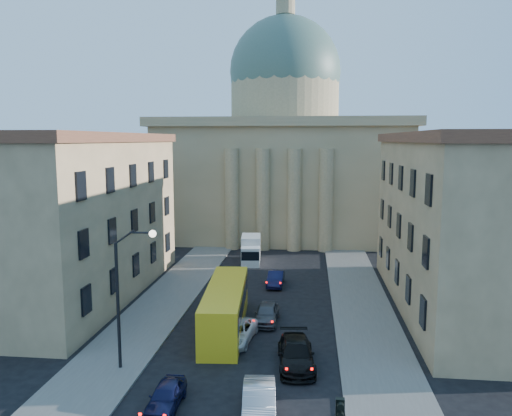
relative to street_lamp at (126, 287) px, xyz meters
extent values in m
cube|color=#5E5A56|center=(-1.53, 10.00, -5.21)|extent=(5.00, 60.00, 0.15)
cube|color=#5E5A56|center=(15.47, 10.00, -5.21)|extent=(5.00, 60.00, 0.15)
cube|color=#887954|center=(6.97, 48.00, 2.71)|extent=(34.00, 26.00, 16.00)
cube|color=#887954|center=(6.97, 48.00, 11.11)|extent=(35.50, 27.50, 1.20)
cylinder|color=#887954|center=(6.97, 48.00, 14.71)|extent=(16.00, 16.00, 8.00)
sphere|color=#496357|center=(6.97, 48.00, 18.71)|extent=(16.40, 16.40, 16.40)
cylinder|color=#887954|center=(6.97, 48.00, 28.21)|extent=(2.80, 2.80, 2.60)
cube|color=#887954|center=(-14.03, 46.00, 0.21)|extent=(13.00, 13.00, 11.00)
cone|color=#543124|center=(-14.03, 46.00, 7.71)|extent=(26.02, 26.02, 4.00)
cube|color=#887954|center=(27.97, 46.00, 0.21)|extent=(13.00, 13.00, 11.00)
cone|color=#543124|center=(27.97, 46.00, 7.71)|extent=(26.02, 26.02, 4.00)
cylinder|color=#887954|center=(0.97, 34.80, 1.21)|extent=(1.80, 1.80, 13.00)
cylinder|color=#887954|center=(4.97, 34.80, 1.21)|extent=(1.80, 1.80, 13.00)
cylinder|color=#887954|center=(8.97, 34.80, 1.21)|extent=(1.80, 1.80, 13.00)
cylinder|color=#887954|center=(12.97, 34.80, 1.21)|extent=(1.80, 1.80, 13.00)
cube|color=tan|center=(-10.03, 14.00, 1.71)|extent=(11.00, 26.00, 14.00)
cube|color=#543124|center=(-10.03, 14.00, 9.01)|extent=(11.60, 26.60, 0.80)
cube|color=tan|center=(23.97, 14.00, 1.71)|extent=(11.00, 26.00, 14.00)
cube|color=#543124|center=(23.97, 14.00, 9.01)|extent=(11.60, 26.60, 0.80)
cube|color=black|center=(12.27, -10.00, -1.54)|extent=(0.34, 0.22, 1.10)
cylinder|color=#FF0C05|center=(12.27, -10.12, -1.18)|extent=(0.20, 0.03, 0.20)
cylinder|color=orange|center=(12.27, -10.12, -1.54)|extent=(0.20, 0.03, 0.20)
cylinder|color=black|center=(-0.53, 0.00, -1.29)|extent=(0.20, 0.20, 8.00)
cylinder|color=black|center=(0.02, 0.00, 3.06)|extent=(1.30, 0.12, 0.96)
cylinder|color=black|center=(1.02, 0.00, 3.36)|extent=(1.30, 0.12, 0.12)
sphere|color=white|center=(1.77, 0.00, 3.31)|extent=(0.44, 0.44, 0.44)
imported|color=black|center=(3.57, -4.03, -4.62)|extent=(1.57, 3.90, 1.33)
imported|color=#93959A|center=(8.56, -4.37, -4.49)|extent=(2.13, 4.94, 1.58)
imported|color=white|center=(5.94, 5.04, -4.59)|extent=(2.88, 5.21, 1.38)
imported|color=black|center=(10.26, 1.69, -4.50)|extent=(2.72, 5.61, 1.58)
imported|color=#4B4B50|center=(7.77, 9.00, -4.54)|extent=(1.83, 4.38, 1.48)
imported|color=black|center=(7.77, 18.96, -4.59)|extent=(1.56, 4.27, 1.40)
cube|color=yellow|center=(4.83, 7.25, -3.63)|extent=(3.51, 11.88, 3.30)
cube|color=black|center=(4.83, 7.25, -3.10)|extent=(3.53, 11.25, 1.17)
cylinder|color=black|center=(4.07, 2.93, -4.75)|extent=(0.40, 1.09, 1.07)
cylinder|color=black|center=(6.20, 3.08, -4.75)|extent=(0.40, 1.09, 1.07)
cylinder|color=black|center=(3.45, 11.43, -4.75)|extent=(0.40, 1.09, 1.07)
cylinder|color=black|center=(5.58, 11.58, -4.75)|extent=(0.40, 1.09, 1.07)
cube|color=silver|center=(4.40, 26.29, -4.20)|extent=(2.27, 2.35, 2.16)
cube|color=black|center=(4.50, 25.26, -3.93)|extent=(1.99, 0.30, 0.99)
cube|color=silver|center=(4.17, 28.72, -3.71)|extent=(2.52, 3.98, 2.80)
cylinder|color=black|center=(3.54, 25.85, -4.88)|extent=(0.33, 0.83, 0.81)
cylinder|color=black|center=(5.33, 26.02, -4.88)|extent=(0.33, 0.83, 0.81)
cylinder|color=black|center=(3.19, 29.44, -4.88)|extent=(0.33, 0.83, 0.81)
cylinder|color=black|center=(4.99, 29.61, -4.88)|extent=(0.33, 0.83, 0.81)
camera|label=1|loc=(11.02, -28.12, 8.83)|focal=35.00mm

